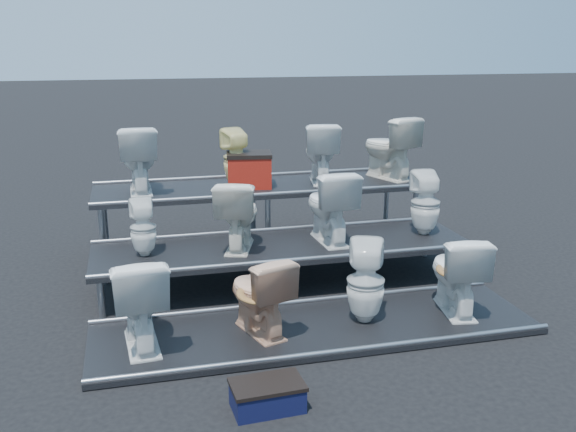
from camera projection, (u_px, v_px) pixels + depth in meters
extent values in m
plane|color=black|center=(284.00, 283.00, 7.32)|extent=(80.00, 80.00, 0.00)
cube|color=black|center=(316.00, 328.00, 6.09)|extent=(4.20, 1.20, 0.06)
cube|color=black|center=(284.00, 264.00, 7.26)|extent=(4.20, 1.20, 0.46)
cube|color=black|center=(260.00, 217.00, 8.42)|extent=(4.20, 1.20, 0.86)
imported|color=white|center=(139.00, 300.00, 5.59)|extent=(0.54, 0.87, 0.85)
imported|color=tan|center=(259.00, 294.00, 5.85)|extent=(0.63, 0.84, 0.76)
imported|color=white|center=(366.00, 281.00, 6.09)|extent=(0.47, 0.47, 0.80)
imported|color=white|center=(456.00, 272.00, 6.32)|extent=(0.57, 0.86, 0.81)
imported|color=white|center=(143.00, 228.00, 6.75)|extent=(0.30, 0.30, 0.61)
imported|color=silver|center=(238.00, 214.00, 6.97)|extent=(0.65, 0.86, 0.78)
imported|color=white|center=(329.00, 206.00, 7.21)|extent=(0.50, 0.84, 0.84)
imported|color=white|center=(425.00, 203.00, 7.50)|extent=(0.38, 0.39, 0.75)
imported|color=white|center=(138.00, 159.00, 7.84)|extent=(0.46, 0.81, 0.82)
imported|color=#F2E495|center=(236.00, 158.00, 8.13)|extent=(0.40, 0.41, 0.74)
imported|color=white|center=(320.00, 152.00, 8.39)|extent=(0.57, 0.84, 0.79)
imported|color=silver|center=(389.00, 147.00, 8.61)|extent=(0.72, 0.93, 0.84)
cube|color=#9F1E11|center=(249.00, 172.00, 8.17)|extent=(0.60, 0.51, 0.39)
cube|color=black|center=(267.00, 397.00, 4.80)|extent=(0.54, 0.34, 0.19)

